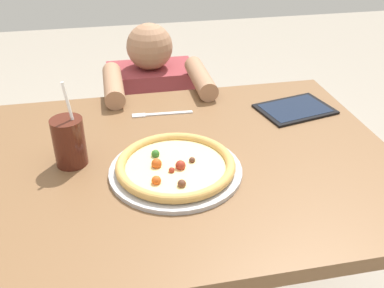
# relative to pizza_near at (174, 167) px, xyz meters

# --- Properties ---
(dining_table) EXTENTS (1.27, 0.91, 0.75)m
(dining_table) POSITION_rel_pizza_near_xyz_m (0.00, 0.07, -0.12)
(dining_table) COLOR brown
(dining_table) RESTS_ON ground
(pizza_near) EXTENTS (0.35, 0.35, 0.04)m
(pizza_near) POSITION_rel_pizza_near_xyz_m (0.00, 0.00, 0.00)
(pizza_near) COLOR #B7B7BC
(pizza_near) RESTS_ON dining_table
(drink_cup_colored) EXTENTS (0.09, 0.09, 0.24)m
(drink_cup_colored) POSITION_rel_pizza_near_xyz_m (-0.27, 0.10, 0.05)
(drink_cup_colored) COLOR #4C1E14
(drink_cup_colored) RESTS_ON dining_table
(fork) EXTENTS (0.20, 0.03, 0.00)m
(fork) POSITION_rel_pizza_near_xyz_m (0.01, 0.34, -0.02)
(fork) COLOR silver
(fork) RESTS_ON dining_table
(tablet) EXTENTS (0.27, 0.22, 0.01)m
(tablet) POSITION_rel_pizza_near_xyz_m (0.46, 0.29, -0.01)
(tablet) COLOR black
(tablet) RESTS_ON dining_table
(diner_seated) EXTENTS (0.39, 0.51, 0.93)m
(diner_seated) POSITION_rel_pizza_near_xyz_m (0.03, 0.76, -0.34)
(diner_seated) COLOR #333847
(diner_seated) RESTS_ON ground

